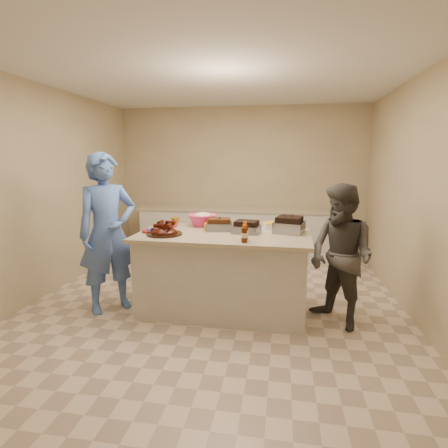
% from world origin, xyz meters
% --- Properties ---
extents(room, '(4.50, 5.00, 2.70)m').
position_xyz_m(room, '(0.00, 0.00, 0.00)').
color(room, tan).
rests_on(room, ground).
extents(back_counter, '(3.60, 0.64, 0.90)m').
position_xyz_m(back_counter, '(0.00, 2.20, 0.45)').
color(back_counter, beige).
rests_on(back_counter, ground).
extents(island, '(1.98, 1.07, 0.93)m').
position_xyz_m(island, '(0.13, -0.12, 0.00)').
color(island, beige).
rests_on(island, ground).
extents(rib_platter, '(0.42, 0.42, 0.16)m').
position_xyz_m(rib_platter, '(-0.51, -0.29, 0.93)').
color(rib_platter, '#3B0B02').
rests_on(rib_platter, island).
extents(pulled_pork_tray, '(0.33, 0.27, 0.09)m').
position_xyz_m(pulled_pork_tray, '(0.06, 0.05, 0.93)').
color(pulled_pork_tray, '#47230F').
rests_on(pulled_pork_tray, island).
extents(brisket_tray, '(0.33, 0.30, 0.09)m').
position_xyz_m(brisket_tray, '(0.39, -0.05, 0.93)').
color(brisket_tray, black).
rests_on(brisket_tray, island).
extents(roasting_pan, '(0.39, 0.39, 0.13)m').
position_xyz_m(roasting_pan, '(0.87, 0.06, 0.93)').
color(roasting_pan, gray).
rests_on(roasting_pan, island).
extents(coleslaw_bowl, '(0.37, 0.37, 0.25)m').
position_xyz_m(coleslaw_bowl, '(-0.21, 0.29, 0.93)').
color(coleslaw_bowl, '#F6337D').
rests_on(coleslaw_bowl, island).
extents(sausage_plate, '(0.37, 0.37, 0.05)m').
position_xyz_m(sausage_plate, '(0.27, 0.12, 0.93)').
color(sausage_plate, silver).
rests_on(sausage_plate, island).
extents(mac_cheese_dish, '(0.34, 0.28, 0.08)m').
position_xyz_m(mac_cheese_dish, '(0.72, 0.29, 0.93)').
color(mac_cheese_dish, gold).
rests_on(mac_cheese_dish, island).
extents(bbq_bottle_a, '(0.06, 0.06, 0.19)m').
position_xyz_m(bbq_bottle_a, '(0.41, -0.51, 0.93)').
color(bbq_bottle_a, '#401705').
rests_on(bbq_bottle_a, island).
extents(bbq_bottle_b, '(0.07, 0.07, 0.19)m').
position_xyz_m(bbq_bottle_b, '(0.41, -0.41, 0.93)').
color(bbq_bottle_b, '#401705').
rests_on(bbq_bottle_b, island).
extents(mustard_bottle, '(0.04, 0.04, 0.11)m').
position_xyz_m(mustard_bottle, '(-0.10, -0.01, 0.93)').
color(mustard_bottle, '#ECA211').
rests_on(mustard_bottle, island).
extents(sauce_bowl, '(0.14, 0.04, 0.14)m').
position_xyz_m(sauce_bowl, '(0.09, 0.15, 0.93)').
color(sauce_bowl, silver).
rests_on(sauce_bowl, island).
extents(plate_stack_large, '(0.28, 0.28, 0.03)m').
position_xyz_m(plate_stack_large, '(-0.65, 0.15, 0.93)').
color(plate_stack_large, '#AA1D15').
rests_on(plate_stack_large, island).
extents(plate_stack_small, '(0.20, 0.20, 0.03)m').
position_xyz_m(plate_stack_small, '(-0.71, -0.19, 0.93)').
color(plate_stack_small, '#AA1D15').
rests_on(plate_stack_small, island).
extents(plastic_cup, '(0.11, 0.10, 0.11)m').
position_xyz_m(plastic_cup, '(-0.56, 0.27, 0.93)').
color(plastic_cup, '#A66D17').
rests_on(plastic_cup, island).
extents(basket_stack, '(0.22, 0.17, 0.10)m').
position_xyz_m(basket_stack, '(-0.04, 0.21, 0.93)').
color(basket_stack, '#AA1D15').
rests_on(basket_stack, island).
extents(guest_blue, '(1.78, 1.79, 0.44)m').
position_xyz_m(guest_blue, '(-1.19, -0.30, 0.00)').
color(guest_blue, '#4D73C8').
rests_on(guest_blue, ground).
extents(guest_gray, '(1.64, 1.55, 0.58)m').
position_xyz_m(guest_gray, '(1.41, -0.28, 0.00)').
color(guest_gray, '#494742').
rests_on(guest_gray, ground).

